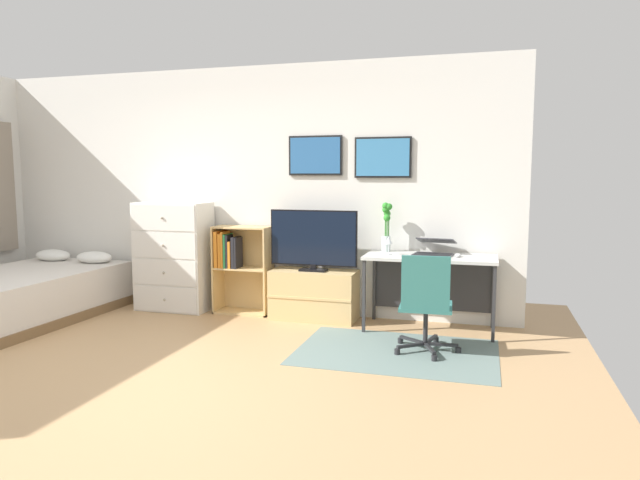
{
  "coord_description": "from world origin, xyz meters",
  "views": [
    {
      "loc": [
        2.65,
        -3.46,
        1.52
      ],
      "look_at": [
        1.2,
        1.5,
        0.93
      ],
      "focal_mm": 31.85,
      "sensor_mm": 36.0,
      "label": 1
    }
  ],
  "objects_px": {
    "bed": "(27,294)",
    "bookshelf": "(238,262)",
    "dresser": "(174,256)",
    "wine_glass": "(389,241)",
    "desk": "(431,268)",
    "computer_mouse": "(458,255)",
    "bamboo_vase": "(387,225)",
    "office_chair": "(426,301)",
    "laptop": "(435,248)",
    "tv_stand": "(314,295)",
    "television": "(313,240)"
  },
  "relations": [
    {
      "from": "dresser",
      "to": "wine_glass",
      "type": "xyz_separation_m",
      "value": [
        2.46,
        -0.12,
        0.27
      ]
    },
    {
      "from": "bookshelf",
      "to": "desk",
      "type": "bearing_deg",
      "value": -1.85
    },
    {
      "from": "bamboo_vase",
      "to": "wine_glass",
      "type": "relative_size",
      "value": 2.79
    },
    {
      "from": "bookshelf",
      "to": "computer_mouse",
      "type": "height_order",
      "value": "bookshelf"
    },
    {
      "from": "dresser",
      "to": "computer_mouse",
      "type": "bearing_deg",
      "value": -1.67
    },
    {
      "from": "bed",
      "to": "office_chair",
      "type": "xyz_separation_m",
      "value": [
        4.22,
        -0.08,
        0.2
      ]
    },
    {
      "from": "bed",
      "to": "bamboo_vase",
      "type": "bearing_deg",
      "value": 14.39
    },
    {
      "from": "television",
      "to": "laptop",
      "type": "xyz_separation_m",
      "value": [
        1.24,
        0.03,
        -0.04
      ]
    },
    {
      "from": "laptop",
      "to": "computer_mouse",
      "type": "distance_m",
      "value": 0.26
    },
    {
      "from": "bamboo_vase",
      "to": "bookshelf",
      "type": "bearing_deg",
      "value": -178.5
    },
    {
      "from": "bed",
      "to": "bamboo_vase",
      "type": "distance_m",
      "value": 3.9
    },
    {
      "from": "desk",
      "to": "television",
      "type": "bearing_deg",
      "value": -179.62
    },
    {
      "from": "bookshelf",
      "to": "tv_stand",
      "type": "height_order",
      "value": "bookshelf"
    },
    {
      "from": "dresser",
      "to": "tv_stand",
      "type": "distance_m",
      "value": 1.68
    },
    {
      "from": "bookshelf",
      "to": "computer_mouse",
      "type": "distance_m",
      "value": 2.38
    },
    {
      "from": "desk",
      "to": "wine_glass",
      "type": "height_order",
      "value": "wine_glass"
    },
    {
      "from": "bamboo_vase",
      "to": "dresser",
      "type": "bearing_deg",
      "value": -177.32
    },
    {
      "from": "tv_stand",
      "to": "television",
      "type": "bearing_deg",
      "value": -90.0
    },
    {
      "from": "dresser",
      "to": "computer_mouse",
      "type": "height_order",
      "value": "dresser"
    },
    {
      "from": "bed",
      "to": "office_chair",
      "type": "bearing_deg",
      "value": -0.09
    },
    {
      "from": "bookshelf",
      "to": "computer_mouse",
      "type": "bearing_deg",
      "value": -3.85
    },
    {
      "from": "office_chair",
      "to": "wine_glass",
      "type": "relative_size",
      "value": 4.78
    },
    {
      "from": "laptop",
      "to": "wine_glass",
      "type": "bearing_deg",
      "value": -154.96
    },
    {
      "from": "bookshelf",
      "to": "bamboo_vase",
      "type": "xyz_separation_m",
      "value": [
        1.65,
        0.04,
        0.44
      ]
    },
    {
      "from": "computer_mouse",
      "to": "wine_glass",
      "type": "xyz_separation_m",
      "value": [
        -0.66,
        -0.02,
        0.12
      ]
    },
    {
      "from": "bed",
      "to": "television",
      "type": "distance_m",
      "value": 3.13
    },
    {
      "from": "dresser",
      "to": "desk",
      "type": "relative_size",
      "value": 0.96
    },
    {
      "from": "dresser",
      "to": "computer_mouse",
      "type": "xyz_separation_m",
      "value": [
        3.12,
        -0.09,
        0.15
      ]
    },
    {
      "from": "desk",
      "to": "computer_mouse",
      "type": "bearing_deg",
      "value": -19.4
    },
    {
      "from": "tv_stand",
      "to": "desk",
      "type": "relative_size",
      "value": 0.71
    },
    {
      "from": "bed",
      "to": "bookshelf",
      "type": "xyz_separation_m",
      "value": [
        2.07,
        0.85,
        0.31
      ]
    },
    {
      "from": "bed",
      "to": "tv_stand",
      "type": "bearing_deg",
      "value": 15.87
    },
    {
      "from": "television",
      "to": "bookshelf",
      "type": "bearing_deg",
      "value": 175.16
    },
    {
      "from": "bookshelf",
      "to": "laptop",
      "type": "relative_size",
      "value": 2.18
    },
    {
      "from": "tv_stand",
      "to": "wine_glass",
      "type": "distance_m",
      "value": 1.02
    },
    {
      "from": "office_chair",
      "to": "bookshelf",
      "type": "bearing_deg",
      "value": 153.36
    },
    {
      "from": "bamboo_vase",
      "to": "computer_mouse",
      "type": "bearing_deg",
      "value": -15.6
    },
    {
      "from": "wine_glass",
      "to": "dresser",
      "type": "bearing_deg",
      "value": 177.32
    },
    {
      "from": "bed",
      "to": "television",
      "type": "height_order",
      "value": "television"
    },
    {
      "from": "bed",
      "to": "bookshelf",
      "type": "relative_size",
      "value": 2.08
    },
    {
      "from": "computer_mouse",
      "to": "wine_glass",
      "type": "distance_m",
      "value": 0.67
    },
    {
      "from": "bed",
      "to": "wine_glass",
      "type": "distance_m",
      "value": 3.89
    },
    {
      "from": "office_chair",
      "to": "bed",
      "type": "bearing_deg",
      "value": 175.54
    },
    {
      "from": "dresser",
      "to": "tv_stand",
      "type": "bearing_deg",
      "value": 0.53
    },
    {
      "from": "television",
      "to": "wine_glass",
      "type": "height_order",
      "value": "television"
    },
    {
      "from": "television",
      "to": "desk",
      "type": "relative_size",
      "value": 0.74
    },
    {
      "from": "bamboo_vase",
      "to": "wine_glass",
      "type": "bearing_deg",
      "value": -74.63
    },
    {
      "from": "laptop",
      "to": "wine_glass",
      "type": "xyz_separation_m",
      "value": [
        -0.43,
        -0.14,
        0.07
      ]
    },
    {
      "from": "desk",
      "to": "office_chair",
      "type": "bearing_deg",
      "value": -87.41
    },
    {
      "from": "office_chair",
      "to": "wine_glass",
      "type": "xyz_separation_m",
      "value": [
        -0.44,
        0.74,
        0.42
      ]
    }
  ]
}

